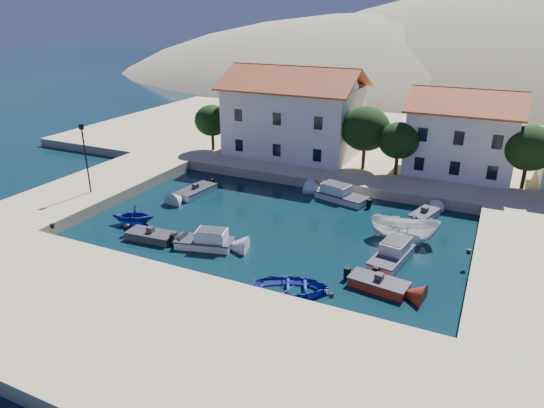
{
  "coord_description": "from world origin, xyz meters",
  "views": [
    {
      "loc": [
        15.2,
        -22.26,
        16.48
      ],
      "look_at": [
        -0.23,
        10.17,
        2.0
      ],
      "focal_mm": 32.0,
      "sensor_mm": 36.0,
      "label": 1
    }
  ],
  "objects_px": {
    "lamppost": "(85,152)",
    "building_mid": "(463,130)",
    "boat_east": "(403,239)",
    "rowboat_south": "(293,292)",
    "building_left": "(294,110)",
    "cabin_cruiser_east": "(392,255)",
    "cabin_cruiser_south": "(204,241)"
  },
  "relations": [
    {
      "from": "lamppost",
      "to": "building_mid",
      "type": "bearing_deg",
      "value": 35.45
    },
    {
      "from": "boat_east",
      "to": "rowboat_south",
      "type": "bearing_deg",
      "value": 149.79
    },
    {
      "from": "building_left",
      "to": "cabin_cruiser_east",
      "type": "distance_m",
      "value": 25.73
    },
    {
      "from": "cabin_cruiser_south",
      "to": "cabin_cruiser_east",
      "type": "height_order",
      "value": "same"
    },
    {
      "from": "lamppost",
      "to": "cabin_cruiser_east",
      "type": "relative_size",
      "value": 1.28
    },
    {
      "from": "cabin_cruiser_south",
      "to": "rowboat_south",
      "type": "height_order",
      "value": "cabin_cruiser_south"
    },
    {
      "from": "building_mid",
      "to": "boat_east",
      "type": "bearing_deg",
      "value": -97.22
    },
    {
      "from": "lamppost",
      "to": "boat_east",
      "type": "distance_m",
      "value": 28.17
    },
    {
      "from": "building_left",
      "to": "building_mid",
      "type": "relative_size",
      "value": 1.4
    },
    {
      "from": "rowboat_south",
      "to": "boat_east",
      "type": "xyz_separation_m",
      "value": [
        4.74,
        10.62,
        0.0
      ]
    },
    {
      "from": "lamppost",
      "to": "cabin_cruiser_east",
      "type": "distance_m",
      "value": 27.68
    },
    {
      "from": "building_mid",
      "to": "rowboat_south",
      "type": "distance_m",
      "value": 28.49
    },
    {
      "from": "building_left",
      "to": "rowboat_south",
      "type": "distance_m",
      "value": 29.05
    },
    {
      "from": "building_left",
      "to": "lamppost",
      "type": "distance_m",
      "value": 23.1
    },
    {
      "from": "building_mid",
      "to": "lamppost",
      "type": "height_order",
      "value": "building_mid"
    },
    {
      "from": "cabin_cruiser_east",
      "to": "building_mid",
      "type": "bearing_deg",
      "value": 3.01
    },
    {
      "from": "building_left",
      "to": "boat_east",
      "type": "height_order",
      "value": "building_left"
    },
    {
      "from": "building_left",
      "to": "cabin_cruiser_east",
      "type": "relative_size",
      "value": 3.03
    },
    {
      "from": "building_left",
      "to": "boat_east",
      "type": "distance_m",
      "value": 23.01
    },
    {
      "from": "cabin_cruiser_south",
      "to": "cabin_cruiser_east",
      "type": "xyz_separation_m",
      "value": [
        13.08,
        3.72,
        -0.0
      ]
    },
    {
      "from": "lamppost",
      "to": "cabin_cruiser_east",
      "type": "bearing_deg",
      "value": 1.01
    },
    {
      "from": "lamppost",
      "to": "rowboat_south",
      "type": "xyz_separation_m",
      "value": [
        22.66,
        -6.16,
        -4.75
      ]
    },
    {
      "from": "building_mid",
      "to": "boat_east",
      "type": "height_order",
      "value": "building_mid"
    },
    {
      "from": "rowboat_south",
      "to": "cabin_cruiser_east",
      "type": "distance_m",
      "value": 8.14
    },
    {
      "from": "building_left",
      "to": "cabin_cruiser_south",
      "type": "bearing_deg",
      "value": -83.2
    },
    {
      "from": "building_mid",
      "to": "cabin_cruiser_south",
      "type": "relative_size",
      "value": 2.31
    },
    {
      "from": "cabin_cruiser_east",
      "to": "cabin_cruiser_south",
      "type": "bearing_deg",
      "value": 114.87
    },
    {
      "from": "building_mid",
      "to": "rowboat_south",
      "type": "bearing_deg",
      "value": -104.13
    },
    {
      "from": "boat_east",
      "to": "lamppost",
      "type": "bearing_deg",
      "value": 93.1
    },
    {
      "from": "rowboat_south",
      "to": "boat_east",
      "type": "distance_m",
      "value": 11.63
    },
    {
      "from": "building_mid",
      "to": "rowboat_south",
      "type": "relative_size",
      "value": 2.16
    },
    {
      "from": "building_mid",
      "to": "lamppost",
      "type": "distance_m",
      "value": 36.21
    }
  ]
}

